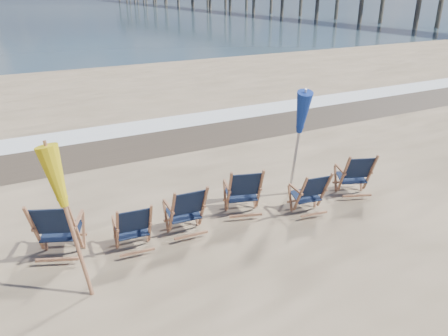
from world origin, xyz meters
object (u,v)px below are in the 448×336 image
object	(u,v)px
beach_chair_0	(76,230)
beach_chair_5	(370,175)
beach_chair_4	(325,192)
umbrella_yellow	(65,185)
umbrella_blue	(299,112)
beach_chair_1	(150,226)
beach_chair_3	(260,191)
beach_chair_2	(203,208)

from	to	relation	value
beach_chair_0	beach_chair_5	size ratio (longest dim) A/B	1.09
beach_chair_0	beach_chair_4	distance (m)	4.53
beach_chair_0	beach_chair_5	bearing A→B (deg)	-161.82
beach_chair_4	umbrella_yellow	xyz separation A→B (m)	(-4.62, -0.18, 1.23)
beach_chair_5	umbrella_blue	size ratio (longest dim) A/B	0.42
beach_chair_1	beach_chair_3	bearing A→B (deg)	-170.38
beach_chair_3	umbrella_yellow	distance (m)	3.74
beach_chair_3	umbrella_blue	xyz separation A→B (m)	(0.98, 0.25, 1.35)
beach_chair_4	beach_chair_3	bearing A→B (deg)	-15.63
beach_chair_2	beach_chair_1	bearing A→B (deg)	8.06
beach_chair_2	beach_chair_4	world-z (taller)	beach_chair_2
beach_chair_1	beach_chair_2	distance (m)	1.00
umbrella_blue	beach_chair_5	bearing A→B (deg)	-22.73
beach_chair_5	umbrella_yellow	size ratio (longest dim) A/B	0.46
beach_chair_5	beach_chair_1	bearing A→B (deg)	18.38
beach_chair_2	umbrella_yellow	size ratio (longest dim) A/B	0.46
beach_chair_1	beach_chair_2	world-z (taller)	beach_chair_2
beach_chair_0	beach_chair_3	size ratio (longest dim) A/B	1.05
beach_chair_0	umbrella_yellow	world-z (taller)	umbrella_yellow
beach_chair_4	beach_chair_5	distance (m)	1.32
beach_chair_2	umbrella_blue	xyz separation A→B (m)	(2.20, 0.34, 1.37)
beach_chair_0	umbrella_yellow	bearing A→B (deg)	103.40
beach_chair_1	beach_chair_5	bearing A→B (deg)	-177.11
beach_chair_3	beach_chair_1	bearing A→B (deg)	21.59
umbrella_yellow	beach_chair_2	bearing A→B (deg)	14.83
beach_chair_0	umbrella_yellow	distance (m)	1.41
beach_chair_4	beach_chair_2	bearing A→B (deg)	-1.76
umbrella_yellow	umbrella_blue	bearing A→B (deg)	11.84
beach_chair_0	beach_chair_5	world-z (taller)	beach_chair_0
umbrella_yellow	umbrella_blue	size ratio (longest dim) A/B	0.92
beach_chair_2	beach_chair_4	bearing A→B (deg)	173.87
beach_chair_2	umbrella_blue	world-z (taller)	umbrella_blue
beach_chair_5	beach_chair_3	bearing A→B (deg)	12.35
beach_chair_3	umbrella_blue	world-z (taller)	umbrella_blue
beach_chair_1	beach_chair_3	size ratio (longest dim) A/B	0.90
beach_chair_1	beach_chair_2	xyz separation A→B (m)	(1.00, 0.07, 0.04)
beach_chair_0	beach_chair_1	world-z (taller)	beach_chair_0
beach_chair_5	beach_chair_2	bearing A→B (deg)	16.56
beach_chair_5	umbrella_yellow	world-z (taller)	umbrella_yellow
beach_chair_5	beach_chair_0	bearing A→B (deg)	16.05
beach_chair_5	umbrella_blue	bearing A→B (deg)	-1.82
beach_chair_3	umbrella_yellow	size ratio (longest dim) A/B	0.47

